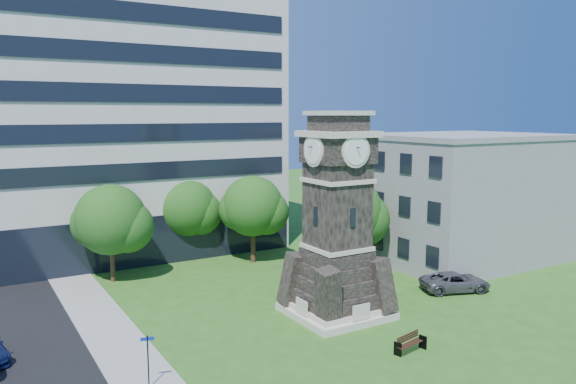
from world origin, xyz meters
TOP-DOWN VIEW (x-y plane):
  - ground at (0.00, 0.00)m, footprint 160.00×160.00m
  - sidewalk at (-9.50, 5.00)m, footprint 3.00×70.00m
  - clock_tower at (3.00, 2.00)m, footprint 5.40×5.40m
  - office_tall at (-3.20, 25.84)m, footprint 26.20×15.11m
  - office_low at (19.97, 8.00)m, footprint 15.20×12.20m
  - car_east_lot at (12.63, 1.46)m, footprint 5.18×3.68m
  - park_bench at (3.06, -4.34)m, footprint 1.81×0.48m
  - street_sign at (-9.56, -1.41)m, footprint 0.60×0.06m
  - tree_nw at (-6.88, 15.78)m, footprint 5.60×5.09m
  - tree_nc at (0.15, 19.47)m, footprint 5.54×5.03m
  - tree_ne at (4.31, 15.35)m, footprint 5.42×4.93m
  - tree_east at (9.15, 9.22)m, footprint 6.15×5.59m

SIDE VIEW (x-z plane):
  - ground at x=0.00m, z-range 0.00..0.00m
  - sidewalk at x=-9.50m, z-range 0.00..0.06m
  - park_bench at x=3.06m, z-range 0.03..0.96m
  - car_east_lot at x=12.63m, z-range 0.00..1.31m
  - street_sign at x=-9.56m, z-range 0.31..2.80m
  - tree_nc at x=0.15m, z-range 0.73..7.57m
  - tree_nw at x=-6.88m, z-range 0.82..7.92m
  - tree_east at x=9.15m, z-range 0.72..8.11m
  - tree_ne at x=4.31m, z-range 0.90..8.02m
  - office_low at x=19.97m, z-range 0.01..10.41m
  - clock_tower at x=3.00m, z-range -0.83..11.39m
  - office_tall at x=-3.20m, z-range -0.08..28.52m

